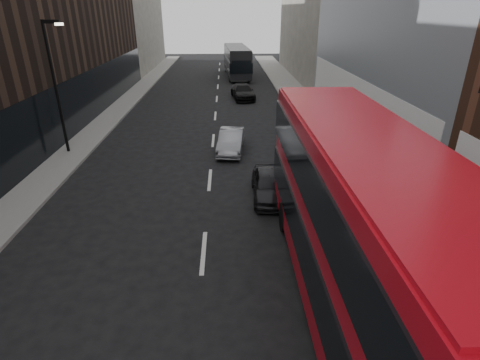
{
  "coord_description": "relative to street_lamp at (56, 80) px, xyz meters",
  "views": [
    {
      "loc": [
        0.86,
        -2.71,
        7.66
      ],
      "look_at": [
        1.28,
        8.49,
        2.5
      ],
      "focal_mm": 28.0,
      "sensor_mm": 36.0,
      "label": 1
    }
  ],
  "objects": [
    {
      "name": "car_b",
      "position": [
        9.34,
        0.0,
        -3.54
      ],
      "size": [
        1.76,
        4.0,
        1.28
      ],
      "primitive_type": "imported",
      "rotation": [
        0.0,
        0.0,
        -0.11
      ],
      "color": "gray",
      "rests_on": "ground"
    },
    {
      "name": "sidewalk_right",
      "position": [
        15.72,
        7.0,
        -4.11
      ],
      "size": [
        3.0,
        80.0,
        0.15
      ],
      "primitive_type": "cube",
      "color": "slate",
      "rests_on": "ground"
    },
    {
      "name": "red_bus",
      "position": [
        12.45,
        -12.59,
        -1.41
      ],
      "size": [
        2.97,
        12.39,
        4.98
      ],
      "rotation": [
        0.0,
        0.0,
        -0.01
      ],
      "color": "#AE0A16",
      "rests_on": "ground"
    },
    {
      "name": "sidewalk_left",
      "position": [
        0.22,
        7.0,
        -4.11
      ],
      "size": [
        2.0,
        80.0,
        0.15
      ],
      "primitive_type": "cube",
      "color": "slate",
      "rests_on": "ground"
    },
    {
      "name": "building_left_mid",
      "position": [
        -3.28,
        12.0,
        2.82
      ],
      "size": [
        5.0,
        24.0,
        14.0
      ],
      "primitive_type": "cube",
      "color": "black",
      "rests_on": "ground"
    },
    {
      "name": "car_c",
      "position": [
        10.63,
        14.0,
        -3.52
      ],
      "size": [
        2.35,
        4.72,
        1.32
      ],
      "primitive_type": "imported",
      "rotation": [
        0.0,
        0.0,
        0.11
      ],
      "color": "black",
      "rests_on": "ground"
    },
    {
      "name": "building_left_far",
      "position": [
        -3.28,
        34.0,
        2.32
      ],
      "size": [
        5.0,
        20.0,
        13.0
      ],
      "primitive_type": "cube",
      "color": "#68645C",
      "rests_on": "ground"
    },
    {
      "name": "street_lamp",
      "position": [
        0.0,
        0.0,
        0.0
      ],
      "size": [
        1.06,
        0.22,
        7.0
      ],
      "color": "black",
      "rests_on": "sidewalk_left"
    },
    {
      "name": "pedestrian",
      "position": [
        14.52,
        -15.0,
        -3.22
      ],
      "size": [
        0.71,
        0.66,
        1.62
      ],
      "primitive_type": "imported",
      "rotation": [
        0.0,
        0.0,
        3.75
      ],
      "color": "black",
      "rests_on": "sidewalk_right"
    },
    {
      "name": "grey_bus",
      "position": [
        10.47,
        26.48,
        -2.3
      ],
      "size": [
        3.2,
        10.98,
        3.51
      ],
      "rotation": [
        0.0,
        0.0,
        0.06
      ],
      "color": "black",
      "rests_on": "ground"
    },
    {
      "name": "car_a",
      "position": [
        10.9,
        -5.94,
        -3.56
      ],
      "size": [
        1.56,
        3.67,
        1.24
      ],
      "primitive_type": "imported",
      "rotation": [
        0.0,
        0.0,
        -0.03
      ],
      "color": "black",
      "rests_on": "ground"
    }
  ]
}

